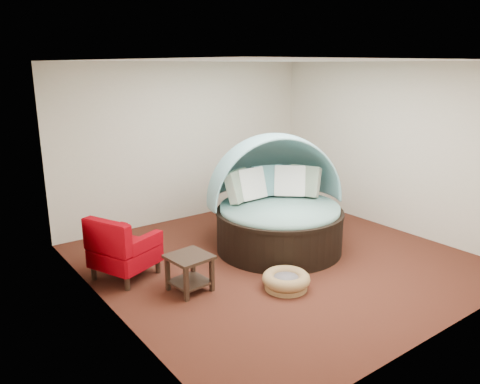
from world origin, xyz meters
TOP-DOWN VIEW (x-y plane):
  - floor at (0.00, 0.00)m, footprint 5.00×5.00m
  - wall_back at (0.00, 2.50)m, footprint 5.00×0.00m
  - wall_front at (0.00, -2.50)m, footprint 5.00×0.00m
  - wall_left at (-2.50, 0.00)m, footprint 0.00×5.00m
  - wall_right at (2.50, 0.00)m, footprint 0.00×5.00m
  - ceiling at (0.00, 0.00)m, footprint 5.00×5.00m
  - canopy_daybed at (0.31, 0.39)m, footprint 2.49×2.46m
  - pet_basket at (-0.52, -0.77)m, footprint 0.72×0.72m
  - red_armchair at (-2.05, 0.76)m, footprint 0.97×0.97m
  - side_table at (-1.53, -0.09)m, footprint 0.54×0.54m

SIDE VIEW (x-z plane):
  - floor at x=0.00m, z-range 0.00..0.00m
  - pet_basket at x=-0.52m, z-range 0.00..0.22m
  - side_table at x=-1.53m, z-range 0.07..0.54m
  - red_armchair at x=-2.05m, z-range -0.03..0.83m
  - canopy_daybed at x=0.31m, z-range -0.06..1.70m
  - wall_back at x=0.00m, z-range -1.10..3.90m
  - wall_front at x=0.00m, z-range -1.10..3.90m
  - wall_left at x=-2.50m, z-range -1.10..3.90m
  - wall_right at x=2.50m, z-range -1.10..3.90m
  - ceiling at x=0.00m, z-range 2.80..2.80m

